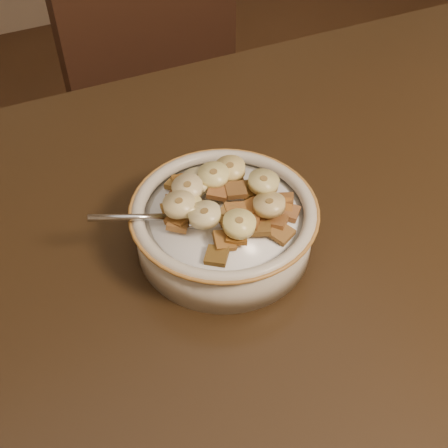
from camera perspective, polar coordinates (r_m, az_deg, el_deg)
name	(u,v)px	position (r m, az deg, el deg)	size (l,w,h in m)	color
table	(339,294)	(0.59, 11.60, -7.01)	(1.40, 0.90, 0.04)	black
chair	(189,124)	(1.22, -3.58, 10.08)	(0.42, 0.42, 0.95)	black
cereal_bowl	(224,230)	(0.58, 0.00, -0.58)	(0.18, 0.18, 0.04)	#BCB29E
milk	(224,215)	(0.56, 0.00, 0.94)	(0.15, 0.15, 0.00)	white
spoon	(195,216)	(0.55, -2.92, 0.82)	(0.03, 0.04, 0.01)	#A2A3A5
cereal_square_0	(175,204)	(0.56, -5.04, 2.07)	(0.02, 0.02, 0.01)	brown
cereal_square_1	(237,235)	(0.52, 1.29, -1.11)	(0.02, 0.02, 0.01)	#96541B
cereal_square_2	(252,207)	(0.55, 2.89, 1.70)	(0.02, 0.02, 0.01)	#8F5317
cereal_square_3	(252,189)	(0.57, 2.82, 3.58)	(0.02, 0.02, 0.01)	brown
cereal_square_4	(264,182)	(0.59, 4.09, 4.23)	(0.02, 0.02, 0.01)	brown
cereal_square_5	(276,221)	(0.54, 5.31, 0.28)	(0.02, 0.02, 0.01)	brown
cereal_square_6	(178,218)	(0.54, -4.69, 0.58)	(0.02, 0.02, 0.01)	brown
cereal_square_7	(172,210)	(0.56, -5.26, 1.40)	(0.02, 0.02, 0.01)	olive
cereal_square_8	(221,178)	(0.59, -0.26, 4.73)	(0.02, 0.02, 0.01)	olive
cereal_square_9	(236,190)	(0.55, 1.19, 3.48)	(0.02, 0.02, 0.01)	brown
cereal_square_10	(178,224)	(0.54, -4.71, 0.03)	(0.02, 0.02, 0.01)	brown
cereal_square_11	(218,191)	(0.55, -0.58, 3.36)	(0.02, 0.02, 0.01)	brown
cereal_square_12	(191,185)	(0.58, -3.36, 3.99)	(0.02, 0.02, 0.01)	brown
cereal_square_13	(231,212)	(0.53, 0.69, 1.21)	(0.02, 0.02, 0.01)	olive
cereal_square_14	(249,221)	(0.54, 2.54, 0.33)	(0.02, 0.02, 0.01)	brown
cereal_square_15	(235,185)	(0.57, 1.10, 4.01)	(0.02, 0.02, 0.01)	brown
cereal_square_16	(260,227)	(0.54, 3.71, -0.30)	(0.02, 0.02, 0.01)	brown
cereal_square_17	(261,216)	(0.54, 3.76, 0.85)	(0.02, 0.02, 0.01)	brown
cereal_square_18	(177,183)	(0.59, -4.79, 4.12)	(0.02, 0.02, 0.01)	brown
cereal_square_19	(228,216)	(0.53, 0.43, 0.79)	(0.02, 0.02, 0.01)	olive
cereal_square_20	(204,176)	(0.59, -2.01, 4.90)	(0.02, 0.02, 0.01)	#9B561D
cereal_square_21	(236,211)	(0.54, 1.19, 1.37)	(0.02, 0.02, 0.01)	#9A6631
cereal_square_22	(225,241)	(0.52, 0.06, -1.69)	(0.02, 0.02, 0.01)	brown
cereal_square_23	(282,207)	(0.56, 5.91, 1.71)	(0.02, 0.02, 0.01)	#905B20
cereal_square_24	(289,212)	(0.56, 6.58, 1.21)	(0.02, 0.02, 0.01)	brown
cereal_square_25	(229,181)	(0.58, 0.47, 4.44)	(0.02, 0.02, 0.01)	brown
cereal_square_26	(182,194)	(0.57, -4.25, 3.07)	(0.02, 0.02, 0.01)	brown
cereal_square_27	(183,182)	(0.59, -4.20, 4.29)	(0.02, 0.02, 0.01)	brown
cereal_square_28	(281,233)	(0.54, 5.85, -0.92)	(0.02, 0.02, 0.01)	brown
cereal_square_29	(217,256)	(0.52, -0.75, -3.23)	(0.02, 0.02, 0.01)	brown
cereal_square_30	(283,200)	(0.57, 6.05, 2.45)	(0.02, 0.02, 0.01)	brown
banana_slice_0	(186,205)	(0.54, -3.89, 1.95)	(0.03, 0.03, 0.01)	#E9DB86
banana_slice_1	(188,188)	(0.55, -3.72, 3.67)	(0.03, 0.03, 0.01)	#C8B582
banana_slice_2	(263,182)	(0.56, 4.03, 4.27)	(0.03, 0.03, 0.01)	#CEBF6E
banana_slice_3	(205,215)	(0.53, -1.99, 0.95)	(0.03, 0.03, 0.01)	beige
banana_slice_4	(269,205)	(0.54, 4.61, 1.97)	(0.03, 0.03, 0.01)	#D8B66F
banana_slice_5	(179,204)	(0.54, -4.57, 2.00)	(0.03, 0.03, 0.01)	beige
banana_slice_6	(239,224)	(0.52, 1.56, 0.02)	(0.03, 0.03, 0.01)	#E5D177
banana_slice_7	(214,175)	(0.56, -1.06, 4.97)	(0.03, 0.03, 0.01)	#F0DC8F
banana_slice_8	(230,169)	(0.57, 0.61, 5.63)	(0.03, 0.03, 0.01)	#E2C96F
banana_slice_9	(197,181)	(0.56, -2.79, 4.34)	(0.03, 0.03, 0.01)	#FFF3A5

